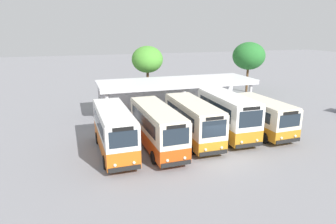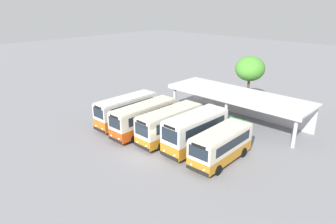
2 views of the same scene
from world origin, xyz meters
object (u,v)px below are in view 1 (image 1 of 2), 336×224
at_px(city_bus_middle_cream, 193,120).
at_px(waiting_chair_second_from_end, 180,108).
at_px(city_bus_nearest_orange, 114,129).
at_px(waiting_chair_middle_seat, 187,108).
at_px(waiting_chair_fourth_seat, 192,107).
at_px(city_bus_fourth_amber, 227,114).
at_px(city_bus_second_in_row, 157,126).
at_px(city_bus_fifth_blue, 262,115).
at_px(waiting_chair_end_by_column, 175,109).
at_px(waiting_chair_fifth_seat, 198,107).

relative_size(city_bus_middle_cream, waiting_chair_second_from_end, 8.96).
bearing_deg(city_bus_nearest_orange, city_bus_middle_cream, 4.69).
bearing_deg(waiting_chair_middle_seat, waiting_chair_fourth_seat, 4.85).
xyz_separation_m(city_bus_nearest_orange, city_bus_fourth_amber, (9.41, 0.70, 0.12)).
xyz_separation_m(city_bus_nearest_orange, city_bus_second_in_row, (3.14, -0.12, -0.04)).
distance_m(city_bus_fifth_blue, waiting_chair_middle_seat, 8.96).
bearing_deg(city_bus_nearest_orange, waiting_chair_middle_seat, 43.56).
bearing_deg(city_bus_nearest_orange, waiting_chair_fourth_seat, 41.70).
height_order(city_bus_fourth_amber, waiting_chair_middle_seat, city_bus_fourth_amber).
xyz_separation_m(city_bus_fifth_blue, waiting_chair_middle_seat, (-3.60, 8.13, -1.12)).
bearing_deg(waiting_chair_second_from_end, city_bus_nearest_orange, -133.73).
bearing_deg(waiting_chair_middle_seat, city_bus_second_in_row, -123.93).
distance_m(city_bus_middle_cream, waiting_chair_second_from_end, 8.47).
xyz_separation_m(city_bus_middle_cream, waiting_chair_middle_seat, (2.67, 7.99, -1.26)).
xyz_separation_m(waiting_chair_end_by_column, waiting_chair_middle_seat, (1.34, -0.14, 0.00)).
relative_size(city_bus_fifth_blue, waiting_chair_middle_seat, 7.98).
relative_size(city_bus_fourth_amber, city_bus_fifth_blue, 1.05).
bearing_deg(waiting_chair_middle_seat, city_bus_fourth_amber, -86.59).
relative_size(city_bus_nearest_orange, city_bus_fifth_blue, 1.12).
height_order(waiting_chair_middle_seat, waiting_chair_fifth_seat, same).
distance_m(waiting_chair_second_from_end, waiting_chair_fourth_seat, 1.34).
relative_size(waiting_chair_end_by_column, waiting_chair_second_from_end, 1.00).
xyz_separation_m(city_bus_fifth_blue, waiting_chair_end_by_column, (-4.94, 8.27, -1.12)).
bearing_deg(city_bus_fourth_amber, city_bus_middle_cream, -176.64).
relative_size(city_bus_fourth_amber, waiting_chair_middle_seat, 8.34).
bearing_deg(city_bus_middle_cream, city_bus_nearest_orange, -175.31).
bearing_deg(waiting_chair_end_by_column, city_bus_fourth_amber, -77.20).
xyz_separation_m(city_bus_nearest_orange, city_bus_fifth_blue, (12.55, 0.37, -0.17)).
distance_m(city_bus_middle_cream, waiting_chair_middle_seat, 8.52).
height_order(city_bus_nearest_orange, waiting_chair_fourth_seat, city_bus_nearest_orange).
bearing_deg(city_bus_nearest_orange, waiting_chair_second_from_end, 46.27).
relative_size(city_bus_second_in_row, waiting_chair_middle_seat, 9.41).
distance_m(city_bus_fourth_amber, waiting_chair_middle_seat, 7.95).
bearing_deg(waiting_chair_fifth_seat, waiting_chair_middle_seat, -175.91).
height_order(city_bus_fourth_amber, waiting_chair_end_by_column, city_bus_fourth_amber).
xyz_separation_m(city_bus_second_in_row, waiting_chair_second_from_end, (5.14, 8.77, -1.25)).
bearing_deg(city_bus_second_in_row, city_bus_fourth_amber, 7.48).
xyz_separation_m(city_bus_nearest_orange, waiting_chair_fifth_seat, (10.28, 8.60, -1.29)).
bearing_deg(waiting_chair_second_from_end, city_bus_fourth_amber, -81.88).
bearing_deg(city_bus_second_in_row, waiting_chair_middle_seat, 56.07).
bearing_deg(city_bus_fourth_amber, waiting_chair_fourth_seat, 88.52).
xyz_separation_m(city_bus_fifth_blue, waiting_chair_second_from_end, (-4.27, 8.28, -1.12)).
distance_m(city_bus_fourth_amber, waiting_chair_second_from_end, 8.15).
distance_m(city_bus_second_in_row, waiting_chair_middle_seat, 10.48).
bearing_deg(city_bus_second_in_row, city_bus_fifth_blue, 3.03).
bearing_deg(city_bus_fourth_amber, city_bus_second_in_row, -172.52).
bearing_deg(city_bus_middle_cream, city_bus_fourth_amber, 3.36).
xyz_separation_m(waiting_chair_end_by_column, waiting_chair_second_from_end, (0.67, 0.01, 0.00)).
relative_size(city_bus_fourth_amber, waiting_chair_fourth_seat, 8.34).
bearing_deg(waiting_chair_end_by_column, waiting_chair_fourth_seat, -2.24).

